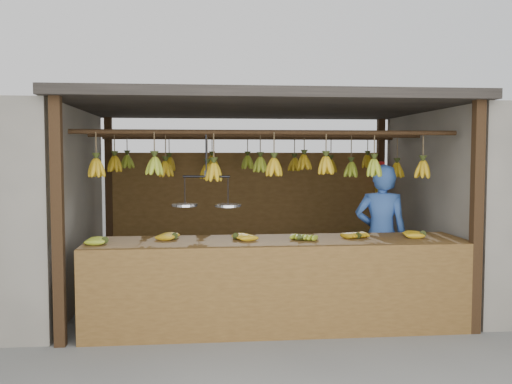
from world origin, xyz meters
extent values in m
plane|color=#5B5B57|center=(0.00, 0.00, 0.00)|extent=(80.00, 80.00, 0.00)
cube|color=black|center=(-2.00, -1.50, 1.15)|extent=(0.10, 0.10, 2.30)
cube|color=black|center=(2.00, -1.50, 1.15)|extent=(0.10, 0.10, 2.30)
cube|color=black|center=(-2.00, 1.50, 1.15)|extent=(0.10, 0.10, 2.30)
cube|color=black|center=(2.00, 1.50, 1.15)|extent=(0.10, 0.10, 2.30)
cube|color=black|center=(0.00, 0.00, 2.35)|extent=(4.30, 3.30, 0.10)
cylinder|color=black|center=(0.00, -1.00, 2.00)|extent=(4.00, 0.05, 0.05)
cylinder|color=black|center=(0.00, 0.00, 2.00)|extent=(4.00, 0.05, 0.05)
cylinder|color=black|center=(0.00, 1.00, 2.00)|extent=(4.00, 0.05, 0.05)
cube|color=brown|center=(0.00, 1.50, 0.90)|extent=(4.00, 0.06, 1.80)
cube|color=brown|center=(0.08, -1.10, 0.86)|extent=(3.87, 0.86, 0.08)
cube|color=brown|center=(0.08, -1.53, 0.45)|extent=(3.87, 0.04, 0.90)
cube|color=black|center=(-1.75, -1.48, 0.41)|extent=(0.07, 0.07, 0.82)
cube|color=black|center=(1.92, -1.48, 0.41)|extent=(0.07, 0.07, 0.82)
cube|color=black|center=(-1.75, -0.72, 0.41)|extent=(0.07, 0.07, 0.82)
cube|color=black|center=(1.92, -0.72, 0.41)|extent=(0.07, 0.07, 0.82)
ellipsoid|color=#92A523|center=(-1.63, -1.17, 0.93)|extent=(0.25, 0.19, 0.06)
ellipsoid|color=#B38913|center=(-0.96, -0.95, 0.93)|extent=(0.28, 0.24, 0.06)
ellipsoid|color=#B38913|center=(-0.34, -1.08, 0.93)|extent=(0.29, 0.25, 0.06)
ellipsoid|color=#92A523|center=(0.31, -1.21, 0.93)|extent=(0.28, 0.30, 0.06)
ellipsoid|color=#B38913|center=(0.94, -1.13, 0.93)|extent=(0.25, 0.29, 0.06)
ellipsoid|color=#B38913|center=(1.63, -1.06, 0.93)|extent=(0.27, 0.22, 0.06)
ellipsoid|color=#B38913|center=(-1.73, -1.02, 1.64)|extent=(0.16, 0.16, 0.28)
ellipsoid|color=#92A523|center=(-1.16, -1.02, 1.66)|extent=(0.16, 0.16, 0.28)
ellipsoid|color=#B38913|center=(-0.56, -1.02, 1.59)|extent=(0.16, 0.16, 0.28)
ellipsoid|color=#B38913|center=(0.05, -1.05, 1.64)|extent=(0.16, 0.16, 0.28)
ellipsoid|color=#B38913|center=(0.60, -1.01, 1.66)|extent=(0.16, 0.16, 0.28)
ellipsoid|color=#92A523|center=(1.13, -0.96, 1.63)|extent=(0.16, 0.16, 0.28)
ellipsoid|color=#B38913|center=(1.66, -0.96, 1.61)|extent=(0.16, 0.16, 0.28)
ellipsoid|color=#B38913|center=(-1.69, -0.03, 1.66)|extent=(0.16, 0.16, 0.28)
ellipsoid|color=#B38913|center=(-1.10, -0.04, 1.60)|extent=(0.16, 0.16, 0.28)
ellipsoid|color=#B38913|center=(-0.62, -0.01, 1.57)|extent=(0.16, 0.16, 0.28)
ellipsoid|color=#92A523|center=(0.02, -0.02, 1.65)|extent=(0.16, 0.16, 0.28)
ellipsoid|color=#B38913|center=(0.56, 0.02, 1.68)|extent=(0.16, 0.16, 0.28)
ellipsoid|color=#92A523|center=(1.13, -0.04, 1.59)|extent=(0.16, 0.16, 0.28)
ellipsoid|color=#B38913|center=(1.72, 0.00, 1.58)|extent=(0.16, 0.16, 0.28)
ellipsoid|color=#92A523|center=(-1.67, 0.98, 1.68)|extent=(0.16, 0.16, 0.28)
ellipsoid|color=#B38913|center=(-1.12, 1.02, 1.64)|extent=(0.16, 0.16, 0.28)
ellipsoid|color=#B38913|center=(-0.53, 1.03, 1.67)|extent=(0.16, 0.16, 0.28)
ellipsoid|color=#92A523|center=(-0.04, 1.03, 1.66)|extent=(0.16, 0.16, 0.28)
ellipsoid|color=#B38913|center=(0.60, 0.98, 1.63)|extent=(0.16, 0.16, 0.28)
ellipsoid|color=#B38913|center=(1.12, 1.00, 1.61)|extent=(0.16, 0.16, 0.28)
ellipsoid|color=#B38913|center=(1.66, 1.04, 1.67)|extent=(0.16, 0.16, 0.28)
cylinder|color=black|center=(-0.64, -1.00, 1.77)|extent=(0.02, 0.02, 0.45)
cylinder|color=black|center=(-0.64, -1.00, 1.55)|extent=(0.48, 0.13, 0.02)
cylinder|color=silver|center=(-0.86, -0.95, 1.25)|extent=(0.26, 0.26, 0.02)
cylinder|color=silver|center=(-0.42, -1.05, 1.25)|extent=(0.26, 0.26, 0.02)
imported|color=#3359A5|center=(1.40, -0.41, 0.83)|extent=(0.68, 0.53, 1.66)
cube|color=red|center=(1.94, 1.35, 1.50)|extent=(0.08, 0.26, 0.34)
cube|color=yellow|center=(1.94, 1.35, 1.12)|extent=(0.08, 0.26, 0.34)
cube|color=#1426BF|center=(1.94, 1.35, 0.89)|extent=(0.08, 0.26, 0.34)
cube|color=#199926|center=(1.94, 1.35, 0.49)|extent=(0.08, 0.26, 0.34)
camera|label=1|loc=(-0.71, -6.82, 1.77)|focal=40.00mm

